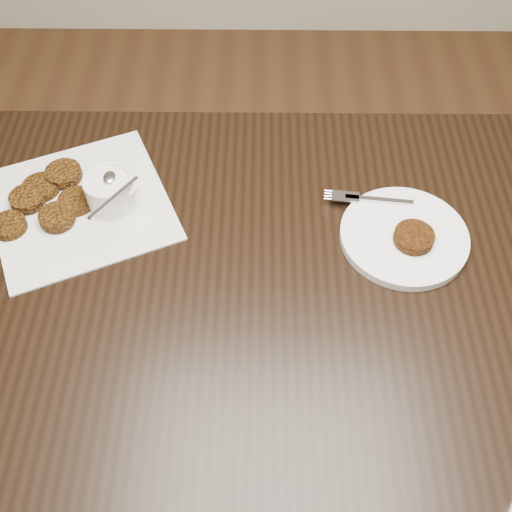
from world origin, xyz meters
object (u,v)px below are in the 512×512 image
Objects in this scene: table at (320,397)px; napkin at (80,205)px; plate_with_patty at (405,233)px; sauce_ramekin at (107,179)px.

napkin is at bearing 156.66° from table.
table is at bearing -133.66° from plate_with_patty.
table is 4.71× the size of napkin.
table is 0.62m from sauce_ramekin.
sauce_ramekin is 0.52m from plate_with_patty.
sauce_ramekin is (-0.40, 0.20, 0.44)m from table.
sauce_ramekin reaches higher than napkin.
napkin is 1.37× the size of plate_with_patty.
plate_with_patty is at bearing 46.34° from table.
sauce_ramekin is 0.55× the size of plate_with_patty.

